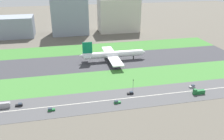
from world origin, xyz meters
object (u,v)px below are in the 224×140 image
object	(u,v)px
airliner	(112,54)
car_4	(117,102)
car_1	(51,109)
car_0	(19,105)
car_3	(131,93)
car_2	(192,86)
traffic_light	(133,83)
truck_0	(198,92)
hangar_building	(69,13)
fuel_tank_west	(68,22)
terminal_building	(14,27)
bus_0	(1,106)
office_tower	(119,15)

from	to	relation	value
airliner	car_4	world-z (taller)	airliner
car_1	car_0	distance (m)	22.35
car_0	car_3	bearing A→B (deg)	0.00
car_2	traffic_light	distance (m)	44.26
car_3	truck_0	bearing A→B (deg)	-12.11
hangar_building	fuel_tank_west	bearing A→B (deg)	91.63
car_4	car_0	xyz separation A→B (m)	(-61.95, 10.00, 0.00)
car_3	airliner	bearing A→B (deg)	88.59
car_3	traffic_light	bearing A→B (deg)	62.14
fuel_tank_west	car_0	bearing A→B (deg)	-100.41
car_1	car_2	world-z (taller)	same
airliner	car_0	bearing A→B (deg)	-138.11
airliner	fuel_tank_west	xyz separation A→B (m)	(-34.09, 159.00, 0.35)
car_3	terminal_building	size ratio (longest dim) A/B	0.09
airliner	car_2	xyz separation A→B (m)	(45.95, -68.00, -5.31)
bus_0	terminal_building	xyz separation A→B (m)	(-17.86, 182.00, 11.00)
traffic_light	fuel_tank_west	distance (m)	222.06
bus_0	airliner	bearing A→B (deg)	38.08
hangar_building	car_4	bearing A→B (deg)	-84.36
car_4	car_0	size ratio (longest dim) A/B	1.00
bus_0	car_2	xyz separation A→B (m)	(132.73, 0.00, -0.90)
car_4	hangar_building	world-z (taller)	hangar_building
terminal_building	car_1	bearing A→B (deg)	-75.73
car_0	office_tower	size ratio (longest dim) A/B	0.08
car_0	hangar_building	xyz separation A→B (m)	(42.99, 182.00, 26.60)
car_0	truck_0	bearing A→B (deg)	-4.74
hangar_building	airliner	bearing A→B (deg)	-73.94
car_1	traffic_light	bearing A→B (deg)	-162.87
airliner	car_1	xyz separation A→B (m)	(-55.82, -78.00, -5.31)
car_4	traffic_light	world-z (taller)	traffic_light
car_4	bus_0	bearing A→B (deg)	-7.81
bus_0	car_0	xyz separation A→B (m)	(10.97, 0.00, -0.90)
airliner	car_1	bearing A→B (deg)	-125.59
car_2	fuel_tank_west	distance (m)	240.76
airliner	truck_0	xyz separation A→B (m)	(44.92, -78.00, -4.56)
car_0	fuel_tank_west	bearing A→B (deg)	79.59
bus_0	car_1	size ratio (longest dim) A/B	2.64
fuel_tank_west	car_3	bearing A→B (deg)	-81.87
car_2	hangar_building	distance (m)	200.09
bus_0	office_tower	size ratio (longest dim) A/B	0.21
hangar_building	office_tower	size ratio (longest dim) A/B	1.00
car_1	car_3	size ratio (longest dim) A/B	1.00
bus_0	truck_0	bearing A→B (deg)	-4.34
car_4	car_3	distance (m)	15.76
car_2	fuel_tank_west	xyz separation A→B (m)	(-80.04, 227.00, 5.66)
car_1	car_2	size ratio (longest dim) A/B	1.00
bus_0	traffic_light	world-z (taller)	traffic_light
airliner	car_3	bearing A→B (deg)	-91.41
car_4	office_tower	bearing A→B (deg)	-104.05
car_1	traffic_light	size ratio (longest dim) A/B	0.61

